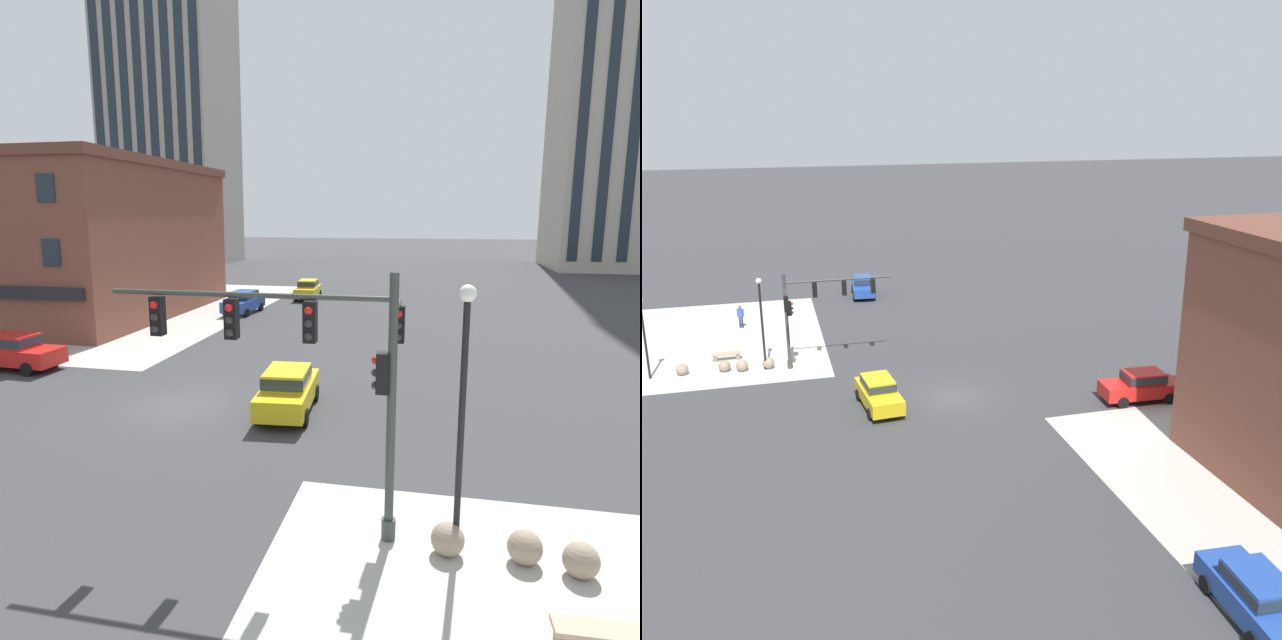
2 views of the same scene
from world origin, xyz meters
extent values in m
plane|color=#38383A|center=(0.00, 0.00, 0.00)|extent=(320.00, 320.00, 0.00)
cube|color=#B7B2A8|center=(16.00, -14.50, 0.00)|extent=(20.00, 19.00, 0.02)
cylinder|color=#383D38|center=(8.53, -7.27, 0.25)|extent=(0.32, 0.32, 0.50)
cylinder|color=#383D38|center=(8.53, -7.27, 3.03)|extent=(0.20, 0.20, 6.05)
cylinder|color=#383D38|center=(5.30, -7.27, 5.48)|extent=(6.47, 0.12, 0.12)
cylinder|color=#383D38|center=(8.53, -6.37, 5.18)|extent=(0.11, 1.80, 0.11)
cube|color=black|center=(6.73, -7.27, 4.93)|extent=(0.28, 0.28, 0.90)
sphere|color=red|center=(6.73, -7.43, 5.21)|extent=(0.18, 0.18, 0.18)
sphere|color=#282828|center=(6.73, -7.43, 4.93)|extent=(0.18, 0.18, 0.18)
sphere|color=#282828|center=(6.73, -7.43, 4.65)|extent=(0.18, 0.18, 0.18)
cube|color=black|center=(4.94, -7.27, 4.93)|extent=(0.28, 0.28, 0.90)
sphere|color=red|center=(4.94, -7.43, 5.21)|extent=(0.18, 0.18, 0.18)
sphere|color=#282828|center=(4.94, -7.43, 4.93)|extent=(0.18, 0.18, 0.18)
sphere|color=#282828|center=(4.94, -7.43, 4.65)|extent=(0.18, 0.18, 0.18)
cube|color=black|center=(3.14, -7.27, 4.93)|extent=(0.28, 0.28, 0.90)
sphere|color=red|center=(3.14, -7.43, 5.21)|extent=(0.18, 0.18, 0.18)
sphere|color=#282828|center=(3.14, -7.43, 4.93)|extent=(0.18, 0.18, 0.18)
sphere|color=#282828|center=(3.14, -7.43, 4.65)|extent=(0.18, 0.18, 0.18)
cube|color=black|center=(8.33, -7.27, 3.88)|extent=(0.28, 0.28, 0.90)
sphere|color=red|center=(8.17, -7.27, 4.16)|extent=(0.18, 0.18, 0.18)
sphere|color=#282828|center=(8.17, -7.27, 3.88)|extent=(0.18, 0.18, 0.18)
sphere|color=#282828|center=(8.17, -7.27, 3.60)|extent=(0.18, 0.18, 0.18)
cube|color=black|center=(8.53, -5.57, 4.63)|extent=(0.28, 0.28, 0.90)
sphere|color=red|center=(8.53, -5.73, 4.91)|extent=(0.18, 0.18, 0.18)
sphere|color=#282828|center=(8.53, -5.73, 4.63)|extent=(0.18, 0.18, 0.18)
sphere|color=#282828|center=(8.53, -5.73, 4.35)|extent=(0.18, 0.18, 0.18)
sphere|color=gray|center=(9.83, -7.58, 0.36)|extent=(0.72, 0.72, 0.72)
sphere|color=gray|center=(11.41, -7.55, 0.36)|extent=(0.72, 0.72, 0.72)
sphere|color=gray|center=(12.46, -7.78, 0.36)|extent=(0.72, 0.72, 0.72)
sphere|color=gray|center=(14.92, -7.86, 0.36)|extent=(0.72, 0.72, 0.72)
cube|color=tan|center=(12.41, -9.88, 0.44)|extent=(1.82, 0.54, 0.10)
cube|color=gray|center=(11.71, -9.91, 0.20)|extent=(0.25, 0.42, 0.39)
cube|color=gray|center=(13.11, -9.86, 0.20)|extent=(0.25, 0.42, 0.39)
cylinder|color=#232847|center=(11.67, -16.88, 0.43)|extent=(0.13, 0.13, 0.85)
cylinder|color=#232847|center=(11.51, -16.80, 0.43)|extent=(0.13, 0.13, 0.85)
cube|color=blue|center=(11.59, -16.84, 1.15)|extent=(0.39, 0.33, 0.60)
cylinder|color=blue|center=(11.80, -16.94, 1.18)|extent=(0.09, 0.09, 0.57)
cylinder|color=blue|center=(11.38, -16.74, 1.18)|extent=(0.09, 0.09, 0.57)
sphere|color=brown|center=(11.59, -16.84, 1.60)|extent=(0.23, 0.23, 0.23)
cylinder|color=black|center=(10.00, -7.44, 2.75)|extent=(0.14, 0.14, 5.50)
sphere|color=white|center=(10.00, -7.44, 5.68)|extent=(0.36, 0.36, 0.36)
cylinder|color=black|center=(16.76, -7.75, 2.37)|extent=(0.14, 0.14, 4.74)
cube|color=#23479E|center=(-4.69, 19.90, 0.70)|extent=(2.07, 4.51, 0.76)
cube|color=#23479E|center=(-4.68, 20.05, 1.38)|extent=(1.64, 2.21, 0.60)
cube|color=#232D38|center=(-4.68, 20.05, 1.38)|extent=(1.68, 2.30, 0.40)
cylinder|color=black|center=(-3.96, 18.48, 0.32)|extent=(0.26, 0.65, 0.64)
cylinder|color=black|center=(-5.63, 18.60, 0.32)|extent=(0.26, 0.65, 0.64)
cube|color=gold|center=(4.14, 0.25, 0.70)|extent=(2.11, 4.53, 0.76)
cube|color=gold|center=(4.15, 0.10, 1.38)|extent=(1.66, 2.23, 0.60)
cube|color=#232D38|center=(4.15, 0.10, 1.38)|extent=(1.71, 2.32, 0.40)
cylinder|color=black|center=(3.20, 1.54, 0.32)|extent=(0.27, 0.66, 0.64)
cylinder|color=black|center=(4.86, 1.68, 0.32)|extent=(0.27, 0.66, 0.64)
cylinder|color=black|center=(3.42, -1.18, 0.32)|extent=(0.27, 0.66, 0.64)
cylinder|color=black|center=(5.09, -1.04, 0.32)|extent=(0.27, 0.66, 0.64)
cube|color=red|center=(-10.02, 3.18, 0.70)|extent=(4.51, 2.05, 0.76)
cube|color=red|center=(-10.17, 3.19, 1.38)|extent=(2.21, 1.63, 0.60)
cube|color=#232D38|center=(-10.17, 3.19, 1.38)|extent=(2.30, 1.68, 0.40)
cylinder|color=black|center=(-8.60, 3.93, 0.32)|extent=(0.65, 0.26, 0.64)
cylinder|color=black|center=(-8.72, 2.26, 0.32)|extent=(0.65, 0.26, 0.64)
cylinder|color=black|center=(-11.33, 4.11, 0.32)|extent=(0.65, 0.26, 0.64)
cylinder|color=black|center=(-11.44, 2.44, 0.32)|extent=(0.65, 0.26, 0.64)
cube|color=#23479E|center=(1.59, -23.52, 0.70)|extent=(2.10, 4.52, 0.76)
cube|color=#23479E|center=(1.58, -23.67, 1.38)|extent=(1.66, 2.22, 0.60)
cube|color=#232D38|center=(1.58, -23.67, 1.38)|extent=(1.70, 2.31, 0.40)
cylinder|color=black|center=(0.87, -22.10, 0.32)|extent=(0.27, 0.66, 0.64)
cylinder|color=black|center=(2.53, -22.23, 0.32)|extent=(0.27, 0.66, 0.64)
cylinder|color=black|center=(0.65, -24.82, 0.32)|extent=(0.27, 0.66, 0.64)
cylinder|color=black|center=(2.32, -24.95, 0.32)|extent=(0.27, 0.66, 0.64)
cube|color=silver|center=(-22.82, -3.29, 0.70)|extent=(4.53, 2.12, 0.76)
cube|color=silver|center=(-22.67, -3.30, 1.38)|extent=(2.23, 1.67, 0.60)
cube|color=#232D38|center=(-22.67, -3.30, 1.38)|extent=(2.32, 1.71, 0.40)
cylinder|color=black|center=(-24.24, -4.01, 0.32)|extent=(0.66, 0.27, 0.64)
cylinder|color=black|center=(-21.53, -4.23, 0.32)|extent=(0.66, 0.27, 0.64)
cylinder|color=black|center=(-21.39, -2.57, 0.32)|extent=(0.66, 0.27, 0.64)
cube|color=#1E2833|center=(-11.36, 7.96, 5.19)|extent=(1.10, 0.08, 1.50)
cube|color=#1E2833|center=(-11.36, 7.96, 8.66)|extent=(1.10, 0.08, 1.50)
camera|label=1|loc=(9.39, -18.70, 7.20)|focal=31.03mm
camera|label=2|loc=(9.50, 35.76, 15.83)|focal=39.86mm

